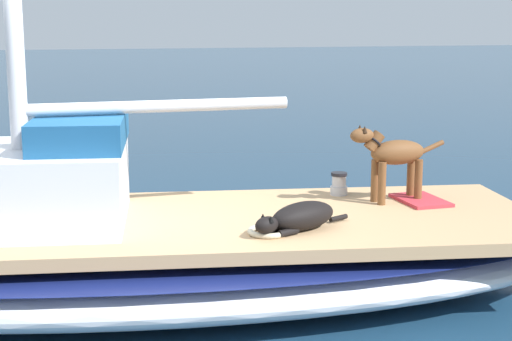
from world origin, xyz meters
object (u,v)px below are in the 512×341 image
dog_black (300,217)px  deck_towel (421,200)px  coiled_rope (269,231)px  sailboat_main (140,258)px  deck_winch (339,184)px  dog_brown (393,155)px

dog_black → deck_towel: 1.50m
dog_black → coiled_rope: bearing=95.6°
sailboat_main → coiled_rope: bearing=-129.8°
dog_black → deck_towel: dog_black is taller
deck_winch → coiled_rope: bearing=136.9°
sailboat_main → deck_winch: size_ratio=36.03×
deck_winch → coiled_rope: size_ratio=0.65×
sailboat_main → dog_brown: size_ratio=8.07×
dog_brown → deck_winch: size_ratio=4.47×
deck_winch → deck_towel: (-0.48, -0.59, -0.08)m
dog_brown → deck_towel: size_ratio=1.67×
sailboat_main → coiled_rope: size_ratio=23.35×
dog_black → deck_winch: 1.34m
deck_winch → coiled_rope: 1.53m
sailboat_main → dog_black: bearing=-121.8°
dog_black → coiled_rope: size_ratio=2.80×
sailboat_main → dog_black: size_ratio=8.34×
deck_winch → coiled_rope: deck_winch is taller
dog_brown → dog_black: bearing=121.4°
sailboat_main → dog_black: dog_black is taller
dog_brown → deck_towel: bearing=-106.3°
dog_brown → deck_towel: (-0.07, -0.25, -0.41)m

